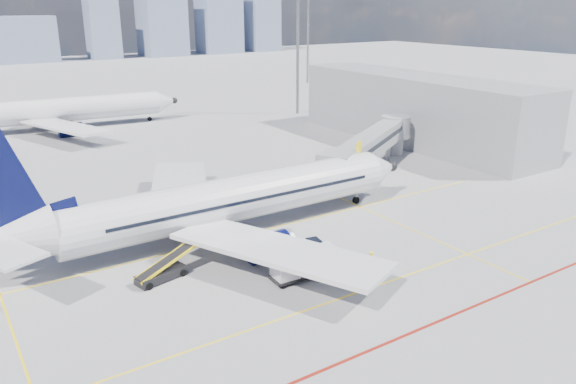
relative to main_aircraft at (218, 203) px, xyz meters
name	(u,v)px	position (x,y,z in m)	size (l,w,h in m)	color
ground	(290,268)	(1.75, -8.94, -3.22)	(420.00, 420.00, 0.00)	gray
apron_markings	(313,290)	(1.17, -12.85, -3.21)	(90.00, 35.12, 0.01)	yellow
jet_bridge	(373,143)	(25.26, 7.97, 0.52)	(23.55, 15.78, 6.30)	#95979D
terminal_block	(416,109)	(41.70, 17.06, 1.78)	(10.00, 42.00, 10.00)	#95979D
floodlight_mast_ne	(298,41)	(39.75, 46.06, 10.37)	(3.20, 0.61, 25.45)	slate
floodlight_mast_far	(308,30)	(66.75, 81.06, 10.37)	(3.20, 0.61, 25.45)	slate
main_aircraft	(218,203)	(0.00, 0.00, 0.00)	(42.57, 37.10, 12.40)	silver
second_aircraft	(55,111)	(-2.24, 55.83, 0.00)	(41.34, 35.99, 12.06)	silver
baggage_tug	(317,249)	(4.69, -8.53, -2.40)	(2.64, 1.86, 1.70)	silver
cargo_dolly	(297,265)	(1.13, -10.76, -2.00)	(4.13, 2.00, 2.22)	black
belt_loader	(163,272)	(-7.43, -5.16, -2.62)	(5.79, 2.52, 2.32)	black
ramp_worker	(372,261)	(6.94, -12.75, -2.39)	(0.60, 0.39, 1.65)	yellow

